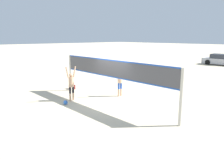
% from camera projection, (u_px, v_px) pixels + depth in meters
% --- Properties ---
extents(ground_plane, '(200.00, 200.00, 0.00)m').
position_uv_depth(ground_plane, '(112.00, 104.00, 11.89)').
color(ground_plane, beige).
extents(volleyball_net, '(8.28, 0.13, 2.41)m').
position_uv_depth(volleyball_net, '(112.00, 73.00, 11.56)').
color(volleyball_net, beige).
rests_on(volleyball_net, ground_plane).
extents(player_spiker, '(0.28, 0.68, 1.97)m').
position_uv_depth(player_spiker, '(71.00, 83.00, 12.31)').
color(player_spiker, tan).
rests_on(player_spiker, ground_plane).
extents(player_blocker, '(0.28, 0.69, 2.06)m').
position_uv_depth(player_blocker, '(120.00, 79.00, 13.23)').
color(player_blocker, tan).
rests_on(player_blocker, ground_plane).
extents(volleyball, '(0.23, 0.23, 0.23)m').
position_uv_depth(volleyball, '(66.00, 102.00, 11.73)').
color(volleyball, blue).
rests_on(volleyball, ground_plane).
extents(gear_bag, '(0.39, 0.30, 0.29)m').
position_uv_depth(gear_bag, '(72.00, 87.00, 15.24)').
color(gear_bag, maroon).
rests_on(gear_bag, ground_plane).
extents(parked_car_near, '(4.42, 2.03, 1.41)m').
position_uv_depth(parked_car_near, '(221.00, 60.00, 28.09)').
color(parked_car_near, '#B7B7BC').
rests_on(parked_car_near, ground_plane).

